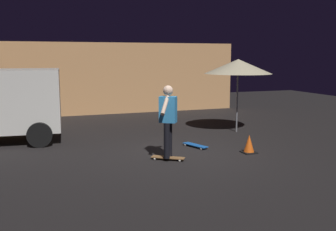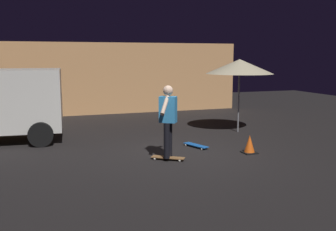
% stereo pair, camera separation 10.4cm
% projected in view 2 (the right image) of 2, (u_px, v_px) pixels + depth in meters
% --- Properties ---
extents(ground_plane, '(28.00, 28.00, 0.00)m').
position_uv_depth(ground_plane, '(175.00, 154.00, 9.57)').
color(ground_plane, black).
extents(low_building, '(13.71, 3.14, 2.94)m').
position_uv_depth(low_building, '(76.00, 77.00, 16.95)').
color(low_building, tan).
rests_on(low_building, ground_plane).
extents(patio_umbrella, '(2.10, 2.10, 2.30)m').
position_uv_depth(patio_umbrella, '(240.00, 67.00, 12.01)').
color(patio_umbrella, slate).
rests_on(patio_umbrella, ground_plane).
extents(skateboard_ridden, '(0.76, 0.61, 0.07)m').
position_uv_depth(skateboard_ridden, '(168.00, 158.00, 9.00)').
color(skateboard_ridden, olive).
rests_on(skateboard_ridden, ground_plane).
extents(skateboard_spare, '(0.47, 0.80, 0.07)m').
position_uv_depth(skateboard_spare, '(196.00, 145.00, 10.24)').
color(skateboard_spare, '#1959B2').
rests_on(skateboard_spare, ground_plane).
extents(skater, '(0.63, 0.86, 1.67)m').
position_uv_depth(skater, '(168.00, 116.00, 8.85)').
color(skater, black).
rests_on(skater, skateboard_ridden).
extents(traffic_cone, '(0.34, 0.34, 0.46)m').
position_uv_depth(traffic_cone, '(250.00, 145.00, 9.61)').
color(traffic_cone, black).
rests_on(traffic_cone, ground_plane).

